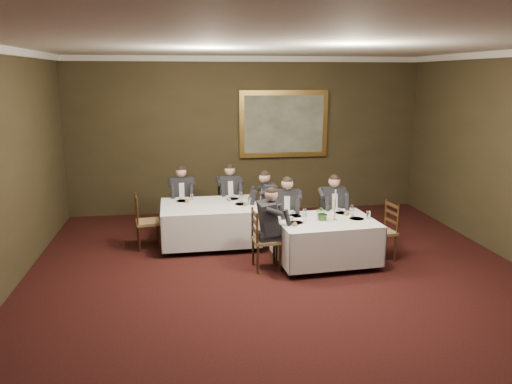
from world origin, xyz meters
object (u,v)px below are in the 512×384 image
object	(u,v)px
chair_main_endright	(381,243)
centerpiece	(323,212)
diner_sec_backleft	(182,207)
chair_sec_endleft	(148,233)
diner_main_backright	(332,219)
diner_sec_backright	(229,204)
table_main	(325,238)
candlestick	(335,208)
chair_sec_backleft	(183,217)
chair_sec_backright	(230,215)
diner_sec_endright	(269,215)
chair_main_endleft	(265,252)
painting	(284,124)
chair_sec_endright	(269,226)
chair_main_backright	(331,231)
diner_main_endleft	(266,239)
table_second	(210,221)
chair_main_backleft	(286,234)
diner_main_backleft	(286,222)

from	to	relation	value
chair_main_endright	centerpiece	world-z (taller)	centerpiece
diner_sec_backleft	chair_sec_endleft	world-z (taller)	diner_sec_backleft
diner_main_backright	diner_sec_backright	bearing A→B (deg)	-36.65
table_main	candlestick	xyz separation A→B (m)	(0.15, -0.02, 0.51)
chair_sec_backleft	chair_sec_backright	xyz separation A→B (m)	(0.96, 0.02, 0.00)
diner_main_backright	diner_sec_endright	size ratio (longest dim) A/B	1.00
candlestick	diner_sec_backright	bearing A→B (deg)	124.70
chair_main_endleft	chair_main_endright	bearing A→B (deg)	90.76
table_main	chair_main_endleft	distance (m)	1.04
chair_main_endleft	diner_main_backright	bearing A→B (deg)	120.07
diner_sec_backleft	diner_sec_backright	world-z (taller)	same
centerpiece	painting	bearing A→B (deg)	89.08
chair_sec_endright	chair_sec_backleft	bearing A→B (deg)	64.73
chair_sec_endleft	chair_main_backright	bearing A→B (deg)	75.58
diner_main_endleft	diner_main_backright	bearing A→B (deg)	120.28
chair_sec_endleft	table_second	bearing A→B (deg)	83.55
diner_sec_backright	candlestick	world-z (taller)	diner_sec_backright
chair_main_backleft	diner_main_endleft	size ratio (longest dim) A/B	0.74
chair_main_endright	diner_sec_backleft	size ratio (longest dim) A/B	0.74
diner_sec_backright	diner_main_backleft	bearing A→B (deg)	117.44
chair_main_backleft	diner_sec_backright	xyz separation A→B (m)	(-0.89, 1.40, 0.23)
table_second	candlestick	xyz separation A→B (m)	(1.99, -1.30, 0.51)
diner_sec_backleft	table_main	bearing A→B (deg)	135.55
chair_main_backright	chair_sec_backleft	xyz separation A→B (m)	(-2.72, 1.33, 0.00)
diner_sec_endright	chair_main_backright	bearing A→B (deg)	-108.66
chair_main_backleft	diner_main_endleft	distance (m)	1.04
chair_main_endright	diner_sec_backright	bearing A→B (deg)	40.35
table_main	chair_sec_endright	size ratio (longest dim) A/B	1.70
chair_sec_backleft	chair_sec_endright	world-z (taller)	same
table_main	centerpiece	size ratio (longest dim) A/B	6.04
table_second	chair_sec_backleft	distance (m)	1.05
chair_main_backleft	diner_sec_backleft	bearing A→B (deg)	-26.42
table_main	chair_sec_endleft	world-z (taller)	chair_sec_endleft
table_second	painting	xyz separation A→B (m)	(1.84, 2.23, 1.56)
chair_main_backleft	diner_main_backleft	xyz separation A→B (m)	(-0.00, -0.01, 0.23)
table_second	diner_sec_endright	xyz separation A→B (m)	(1.12, 0.02, 0.06)
chair_sec_backleft	table_second	bearing A→B (deg)	117.18
chair_sec_backright	painting	xyz separation A→B (m)	(1.38, 1.30, 1.73)
chair_main_backright	painting	size ratio (longest dim) A/B	0.49
diner_main_endleft	chair_sec_backright	xyz separation A→B (m)	(-0.38, 2.28, -0.23)
chair_main_endright	candlestick	bearing A→B (deg)	87.77
candlestick	diner_sec_backleft	bearing A→B (deg)	138.65
diner_main_endleft	candlestick	distance (m)	1.24
diner_main_endleft	diner_sec_endright	bearing A→B (deg)	164.99
chair_main_endleft	chair_sec_endleft	distance (m)	2.37
chair_main_endleft	diner_sec_backright	world-z (taller)	diner_sec_backright
chair_sec_endright	diner_sec_endright	size ratio (longest dim) A/B	0.74
chair_sec_endleft	candlestick	size ratio (longest dim) A/B	1.91
table_second	diner_sec_backleft	size ratio (longest dim) A/B	1.35
diner_sec_endright	centerpiece	world-z (taller)	diner_sec_endright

